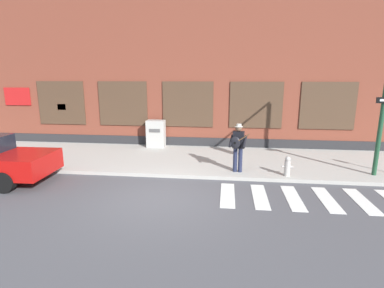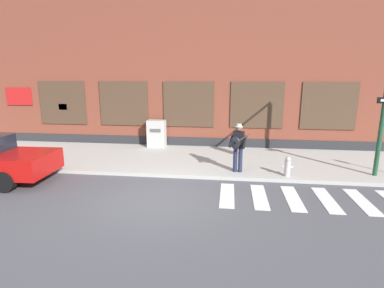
% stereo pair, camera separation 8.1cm
% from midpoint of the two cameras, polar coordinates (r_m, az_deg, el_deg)
% --- Properties ---
extents(ground_plane, '(160.00, 160.00, 0.00)m').
position_cam_midpoint_polar(ground_plane, '(8.96, -6.43, -10.27)').
color(ground_plane, '#4C4C51').
extents(sidewalk, '(28.00, 4.53, 0.13)m').
position_cam_midpoint_polar(sidewalk, '(12.71, -2.29, -2.87)').
color(sidewalk, '#ADAAA3').
rests_on(sidewalk, ground).
extents(building_backdrop, '(28.00, 4.06, 7.41)m').
position_cam_midpoint_polar(building_backdrop, '(16.45, -0.01, 13.52)').
color(building_backdrop, brown).
rests_on(building_backdrop, ground).
extents(crosswalk, '(5.20, 1.90, 0.01)m').
position_cam_midpoint_polar(crosswalk, '(9.52, 21.29, -9.64)').
color(crosswalk, silver).
rests_on(crosswalk, ground).
extents(busker, '(0.72, 0.62, 1.74)m').
position_cam_midpoint_polar(busker, '(10.69, 8.50, -0.19)').
color(busker, '#1E233D').
rests_on(busker, sidewalk).
extents(utility_box, '(0.87, 0.53, 1.30)m').
position_cam_midpoint_polar(utility_box, '(14.57, -7.04, 1.97)').
color(utility_box, '#ADADA8').
rests_on(utility_box, sidewalk).
extents(fire_hydrant, '(0.38, 0.20, 0.70)m').
position_cam_midpoint_polar(fire_hydrant, '(10.81, 17.50, -4.07)').
color(fire_hydrant, '#B2ADA8').
rests_on(fire_hydrant, sidewalk).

